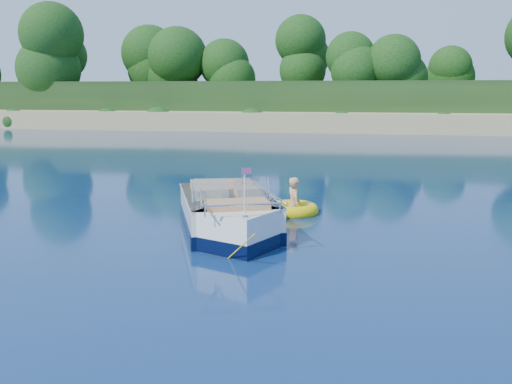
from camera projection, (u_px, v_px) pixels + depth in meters
ground at (253, 276)px, 10.12m from camera, size 160.00×160.00×0.00m
shoreline at (356, 109)px, 71.47m from camera, size 170.00×59.00×6.00m
treeline at (351, 63)px, 48.70m from camera, size 150.00×7.12×8.19m
motorboat at (229, 217)px, 13.15m from camera, size 3.31×5.30×1.87m
tow_tube at (293, 210)px, 15.24m from camera, size 1.80×1.80×0.37m
boy at (293, 214)px, 15.18m from camera, size 0.72×0.89×1.60m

